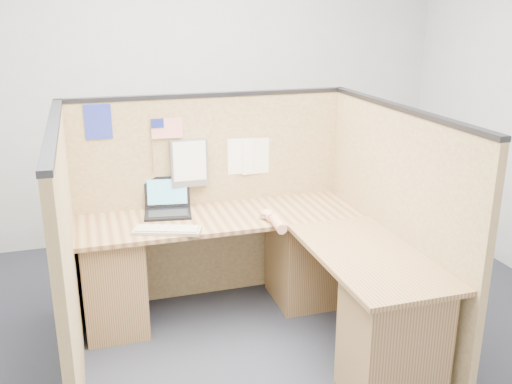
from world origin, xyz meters
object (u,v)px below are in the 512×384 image
object	(u,v)px
l_desk	(264,281)
mouse	(267,216)
laptop	(166,205)
keyboard	(167,230)

from	to	relation	value
l_desk	mouse	distance (m)	0.44
laptop	mouse	xyz separation A→B (m)	(0.63, -0.33, -0.04)
l_desk	mouse	xyz separation A→B (m)	(0.10, 0.24, 0.36)
laptop	mouse	bearing A→B (deg)	-19.23
laptop	keyboard	world-z (taller)	laptop
laptop	mouse	world-z (taller)	laptop
laptop	keyboard	size ratio (longest dim) A/B	0.77
l_desk	laptop	size ratio (longest dim) A/B	5.60
l_desk	keyboard	xyz separation A→B (m)	(-0.59, 0.20, 0.35)
l_desk	keyboard	size ratio (longest dim) A/B	4.30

